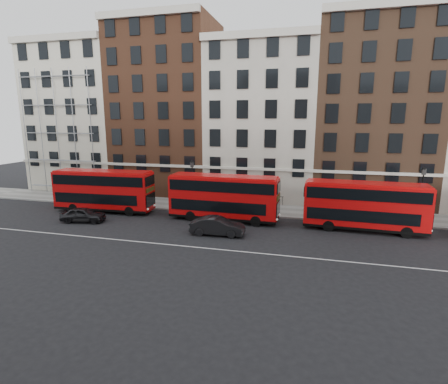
% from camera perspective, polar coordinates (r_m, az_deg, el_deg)
% --- Properties ---
extents(ground, '(120.00, 120.00, 0.00)m').
position_cam_1_polar(ground, '(28.82, 0.72, -8.01)').
color(ground, black).
rests_on(ground, ground).
extents(pavement, '(80.00, 5.00, 0.15)m').
position_cam_1_polar(pavement, '(38.63, 4.47, -2.75)').
color(pavement, slate).
rests_on(pavement, ground).
extents(kerb, '(80.00, 0.30, 0.16)m').
position_cam_1_polar(kerb, '(36.25, 3.77, -3.71)').
color(kerb, gray).
rests_on(kerb, ground).
extents(road_centre_line, '(70.00, 0.12, 0.01)m').
position_cam_1_polar(road_centre_line, '(27.01, -0.31, -9.40)').
color(road_centre_line, white).
rests_on(road_centre_line, ground).
extents(building_terrace, '(64.00, 11.95, 22.00)m').
position_cam_1_polar(building_terrace, '(44.72, 6.01, 12.37)').
color(building_terrace, beige).
rests_on(building_terrace, ground).
extents(bus_a, '(10.73, 3.09, 4.46)m').
position_cam_1_polar(bus_a, '(39.36, -19.08, 0.36)').
color(bus_a, red).
rests_on(bus_a, ground).
extents(bus_b, '(10.71, 2.85, 4.47)m').
position_cam_1_polar(bus_b, '(33.94, -0.12, -0.73)').
color(bus_b, red).
rests_on(bus_b, ground).
extents(bus_c, '(10.47, 2.92, 4.36)m').
position_cam_1_polar(bus_c, '(33.19, 21.91, -2.00)').
color(bus_c, red).
rests_on(bus_c, ground).
extents(car_rear, '(4.46, 2.47, 1.43)m').
position_cam_1_polar(car_rear, '(36.45, -22.01, -3.45)').
color(car_rear, black).
rests_on(car_rear, ground).
extents(car_front, '(4.76, 1.87, 1.54)m').
position_cam_1_polar(car_front, '(30.11, -1.07, -5.58)').
color(car_front, black).
rests_on(car_front, ground).
extents(lamp_post_left, '(0.44, 0.44, 5.33)m').
position_cam_1_polar(lamp_post_left, '(38.05, -5.19, 1.64)').
color(lamp_post_left, black).
rests_on(lamp_post_left, pavement).
extents(lamp_post_right, '(0.44, 0.44, 5.33)m').
position_cam_1_polar(lamp_post_right, '(37.53, 29.55, -0.01)').
color(lamp_post_right, black).
rests_on(lamp_post_right, pavement).
extents(iron_railings, '(6.60, 0.06, 1.00)m').
position_cam_1_polar(iron_railings, '(40.60, 5.03, -1.21)').
color(iron_railings, black).
rests_on(iron_railings, pavement).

